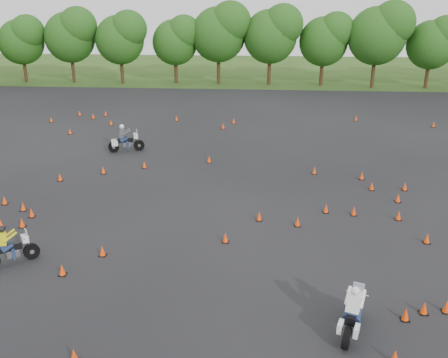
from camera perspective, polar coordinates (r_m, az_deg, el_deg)
ground at (r=23.62m, az=-0.74°, el=-6.14°), size 140.00×140.00×0.00m
asphalt_pad at (r=29.08m, az=0.30°, el=-0.82°), size 62.00×62.00×0.00m
treeline at (r=56.25m, az=5.93°, el=14.47°), size 87.36×32.58×10.61m
traffic_cones at (r=29.06m, az=-1.63°, el=-0.37°), size 36.38×32.61×0.45m
rider_grey at (r=35.93m, az=-11.15°, el=4.63°), size 2.65×1.57×1.96m
rider_yellow at (r=22.44m, az=-23.24°, el=-6.97°), size 2.20×1.90×1.73m
rider_white at (r=17.33m, az=14.48°, el=-14.10°), size 1.49×2.54×1.87m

